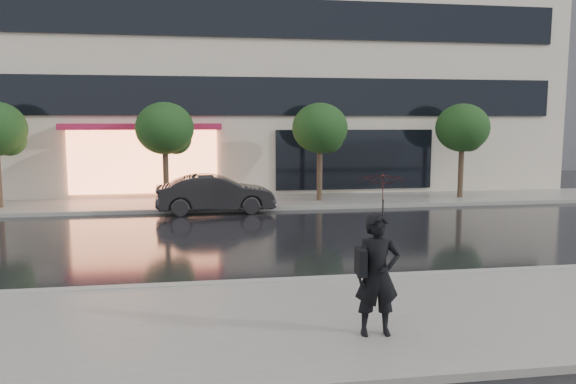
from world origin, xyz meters
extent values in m
plane|color=black|center=(0.00, 0.00, 0.00)|extent=(120.00, 120.00, 0.00)
cube|color=slate|center=(0.00, -3.25, 0.06)|extent=(60.00, 4.50, 0.12)
cube|color=slate|center=(0.00, 10.25, 0.06)|extent=(60.00, 3.50, 0.12)
cube|color=gray|center=(0.00, -1.00, 0.07)|extent=(60.00, 0.25, 0.14)
cube|color=gray|center=(0.00, 8.50, 0.07)|extent=(60.00, 0.25, 0.14)
cube|color=beige|center=(0.00, 18.00, 9.00)|extent=(30.00, 12.00, 18.00)
cube|color=black|center=(0.00, 11.94, 4.30)|extent=(28.00, 0.12, 1.60)
cube|color=black|center=(0.00, 11.94, 7.50)|extent=(28.00, 0.12, 1.60)
cube|color=#FF8C59|center=(-4.00, 11.92, 1.60)|extent=(6.00, 0.10, 2.60)
cube|color=#A91A42|center=(-4.00, 11.59, 3.05)|extent=(6.40, 0.70, 0.25)
cube|color=black|center=(5.00, 11.94, 1.60)|extent=(7.00, 0.10, 2.60)
cube|color=#4C4C54|center=(26.00, 28.00, 8.00)|extent=(12.00, 12.00, 16.00)
sphere|color=black|center=(-8.60, 10.20, 2.60)|extent=(1.20, 1.20, 1.20)
cylinder|color=#33261C|center=(-3.00, 10.00, 1.10)|extent=(0.22, 0.22, 2.20)
ellipsoid|color=black|center=(-3.00, 10.00, 3.00)|extent=(2.20, 2.20, 1.98)
sphere|color=black|center=(-2.60, 10.20, 2.60)|extent=(1.20, 1.20, 1.20)
cylinder|color=#33261C|center=(3.00, 10.00, 1.10)|extent=(0.22, 0.22, 2.20)
ellipsoid|color=black|center=(3.00, 10.00, 3.00)|extent=(2.20, 2.20, 1.98)
sphere|color=black|center=(3.40, 10.20, 2.60)|extent=(1.20, 1.20, 1.20)
cylinder|color=#33261C|center=(9.00, 10.00, 1.10)|extent=(0.22, 0.22, 2.20)
ellipsoid|color=black|center=(9.00, 10.00, 3.00)|extent=(2.20, 2.20, 1.98)
sphere|color=black|center=(9.40, 10.20, 2.60)|extent=(1.20, 1.20, 1.20)
imported|color=black|center=(-1.19, 8.27, 0.69)|extent=(4.27, 1.70, 1.38)
imported|color=black|center=(0.82, -4.06, 1.03)|extent=(0.69, 0.47, 1.82)
imported|color=black|center=(0.88, -4.07, 2.15)|extent=(0.91, 0.92, 0.79)
cylinder|color=black|center=(0.88, -4.07, 1.70)|extent=(0.02, 0.02, 0.91)
cube|color=black|center=(0.55, -4.11, 1.25)|extent=(0.14, 0.35, 0.39)
camera|label=1|loc=(-1.75, -11.79, 3.28)|focal=35.00mm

